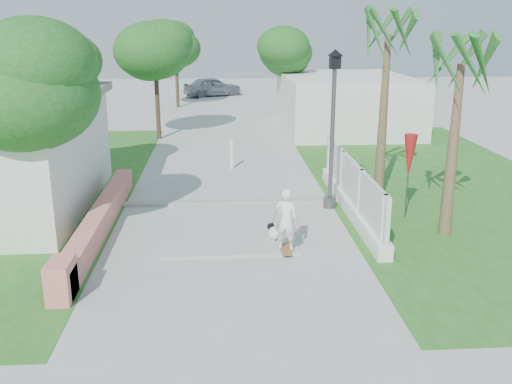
{
  "coord_description": "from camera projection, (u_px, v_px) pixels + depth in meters",
  "views": [
    {
      "loc": [
        -0.22,
        -9.95,
        5.14
      ],
      "look_at": [
        0.65,
        3.51,
        1.1
      ],
      "focal_mm": 40.0,
      "sensor_mm": 36.0,
      "label": 1
    }
  ],
  "objects": [
    {
      "name": "grass_left",
      "position": [
        9.0,
        189.0,
        18.22
      ],
      "size": [
        8.0,
        20.0,
        0.01
      ],
      "primitive_type": "cube",
      "color": "#246820",
      "rests_on": "ground"
    },
    {
      "name": "building_right",
      "position": [
        345.0,
        103.0,
        28.21
      ],
      "size": [
        6.0,
        8.0,
        2.6
      ],
      "primitive_type": "cube",
      "color": "silver",
      "rests_on": "ground"
    },
    {
      "name": "bollard",
      "position": [
        232.0,
        154.0,
        20.41
      ],
      "size": [
        0.14,
        0.14,
        1.09
      ],
      "color": "white",
      "rests_on": "ground"
    },
    {
      "name": "palm_near",
      "position": [
        460.0,
        75.0,
        13.26
      ],
      "size": [
        1.8,
        1.8,
        4.7
      ],
      "color": "brown",
      "rests_on": "ground"
    },
    {
      "name": "patio_umbrella",
      "position": [
        410.0,
        157.0,
        15.12
      ],
      "size": [
        0.36,
        0.36,
        2.3
      ],
      "color": "#59595E",
      "rests_on": "ground"
    },
    {
      "name": "parked_car",
      "position": [
        212.0,
        87.0,
        40.61
      ],
      "size": [
        4.38,
        3.0,
        1.39
      ],
      "primitive_type": "imported",
      "rotation": [
        0.0,
        0.0,
        1.94
      ],
      "color": "#A9ADB1",
      "rests_on": "ground"
    },
    {
      "name": "palm_far",
      "position": [
        388.0,
        46.0,
        16.21
      ],
      "size": [
        1.8,
        1.8,
        5.3
      ],
      "color": "brown",
      "rests_on": "ground"
    },
    {
      "name": "tree_path_left",
      "position": [
        155.0,
        53.0,
        25.0
      ],
      "size": [
        3.4,
        3.4,
        5.23
      ],
      "color": "#4C3826",
      "rests_on": "ground"
    },
    {
      "name": "tree_path_right",
      "position": [
        285.0,
        55.0,
        29.3
      ],
      "size": [
        3.0,
        3.0,
        4.79
      ],
      "color": "#4C3826",
      "rests_on": "ground"
    },
    {
      "name": "path_strip",
      "position": [
        224.0,
        122.0,
        30.11
      ],
      "size": [
        3.2,
        36.0,
        0.06
      ],
      "primitive_type": "cube",
      "color": "#B7B7B2",
      "rests_on": "ground"
    },
    {
      "name": "curb",
      "position": [
        229.0,
        202.0,
        16.72
      ],
      "size": [
        6.5,
        0.25,
        0.1
      ],
      "primitive_type": "cube",
      "color": "#999993",
      "rests_on": "ground"
    },
    {
      "name": "tree_left_mid",
      "position": [
        50.0,
        77.0,
        17.77
      ],
      "size": [
        3.2,
        3.2,
        4.85
      ],
      "color": "#4C3826",
      "rests_on": "ground"
    },
    {
      "name": "dog",
      "position": [
        274.0,
        232.0,
        13.85
      ],
      "size": [
        0.4,
        0.61,
        0.43
      ],
      "rotation": [
        0.0,
        0.0,
        0.29
      ],
      "color": "white",
      "rests_on": "ground"
    },
    {
      "name": "tree_path_far",
      "position": [
        176.0,
        44.0,
        34.58
      ],
      "size": [
        3.2,
        3.2,
        5.17
      ],
      "color": "#4C3826",
      "rests_on": "ground"
    },
    {
      "name": "tree_left_near",
      "position": [
        24.0,
        84.0,
        12.48
      ],
      "size": [
        3.6,
        3.6,
        5.28
      ],
      "color": "#4C3826",
      "rests_on": "ground"
    },
    {
      "name": "grass_right",
      "position": [
        436.0,
        181.0,
        19.08
      ],
      "size": [
        8.0,
        20.0,
        0.01
      ],
      "primitive_type": "cube",
      "color": "#246820",
      "rests_on": "ground"
    },
    {
      "name": "street_lamp",
      "position": [
        333.0,
        124.0,
        15.74
      ],
      "size": [
        0.44,
        0.44,
        4.44
      ],
      "color": "#59595E",
      "rests_on": "ground"
    },
    {
      "name": "skateboarder",
      "position": [
        286.0,
        220.0,
        13.0
      ],
      "size": [
        0.63,
        1.32,
        1.55
      ],
      "rotation": [
        0.0,
        0.0,
        2.74
      ],
      "color": "#8D5E38",
      "rests_on": "ground"
    },
    {
      "name": "ground",
      "position": [
        234.0,
        299.0,
        11.0
      ],
      "size": [
        90.0,
        90.0,
        0.0
      ],
      "primitive_type": "plane",
      "color": "#B7B7B2",
      "rests_on": "ground"
    },
    {
      "name": "lattice_fence",
      "position": [
        351.0,
        194.0,
        15.84
      ],
      "size": [
        0.35,
        7.0,
        1.5
      ],
      "color": "white",
      "rests_on": "ground"
    },
    {
      "name": "pink_wall",
      "position": [
        97.0,
        225.0,
        14.11
      ],
      "size": [
        0.45,
        8.2,
        0.8
      ],
      "color": "#E58375",
      "rests_on": "ground"
    }
  ]
}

